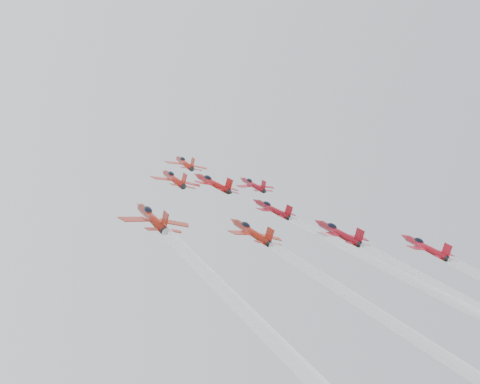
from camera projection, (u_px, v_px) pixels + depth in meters
jet_lead at (184, 163)px, 149.04m from camera, size 10.12×13.24×7.44m
jet_row2_left at (174, 179)px, 127.02m from camera, size 10.06×13.17×7.40m
jet_row2_center at (213, 183)px, 132.76m from camera, size 10.32×13.51×7.59m
jet_row2_right at (253, 185)px, 142.55m from camera, size 8.94×11.70×6.57m
jet_center at (440, 305)px, 85.18m from camera, size 8.80×85.66×43.86m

